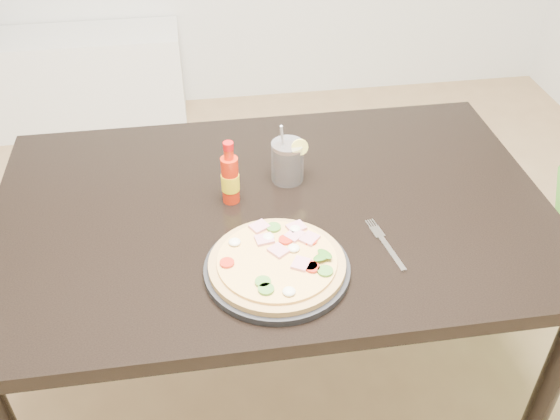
{
  "coord_description": "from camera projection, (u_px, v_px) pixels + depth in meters",
  "views": [
    {
      "loc": [
        -0.05,
        -1.01,
        1.71
      ],
      "look_at": [
        0.12,
        0.11,
        0.83
      ],
      "focal_mm": 40.0,
      "sensor_mm": 36.0,
      "label": 1
    }
  ],
  "objects": [
    {
      "name": "cola_cup",
      "position": [
        288.0,
        162.0,
        1.63
      ],
      "size": [
        0.09,
        0.09,
        0.17
      ],
      "rotation": [
        0.0,
        0.0,
        0.33
      ],
      "color": "black",
      "rests_on": "dining_table"
    },
    {
      "name": "plate",
      "position": [
        277.0,
        269.0,
        1.38
      ],
      "size": [
        0.32,
        0.32,
        0.02
      ],
      "primitive_type": "cylinder",
      "color": "black",
      "rests_on": "dining_table"
    },
    {
      "name": "dining_table",
      "position": [
        273.0,
        231.0,
        1.62
      ],
      "size": [
        1.4,
        0.9,
        0.75
      ],
      "color": "black",
      "rests_on": "ground"
    },
    {
      "name": "fork",
      "position": [
        384.0,
        243.0,
        1.46
      ],
      "size": [
        0.05,
        0.19,
        0.0
      ],
      "rotation": [
        0.0,
        0.0,
        0.17
      ],
      "color": "silver",
      "rests_on": "dining_table"
    },
    {
      "name": "pizza",
      "position": [
        278.0,
        262.0,
        1.37
      ],
      "size": [
        0.3,
        0.3,
        0.03
      ],
      "color": "tan",
      "rests_on": "plate"
    },
    {
      "name": "hot_sauce_bottle",
      "position": [
        230.0,
        178.0,
        1.55
      ],
      "size": [
        0.05,
        0.05,
        0.17
      ],
      "rotation": [
        0.0,
        0.0,
        -0.06
      ],
      "color": "red",
      "rests_on": "dining_table"
    },
    {
      "name": "media_console",
      "position": [
        45.0,
        83.0,
        3.21
      ],
      "size": [
        1.4,
        0.34,
        0.5
      ],
      "primitive_type": "cube",
      "color": "white",
      "rests_on": "ground"
    }
  ]
}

